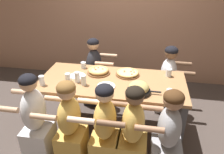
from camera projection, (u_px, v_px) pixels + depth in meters
ground_plane at (112, 128)px, 3.20m from camera, size 18.00×18.00×0.00m
dining_table at (112, 87)px, 2.88m from camera, size 1.89×0.84×0.79m
pizza_board_main at (128, 73)px, 2.97m from camera, size 0.32×0.32×0.05m
pizza_board_second at (99, 71)px, 3.01m from camera, size 0.32×0.32×0.06m
skillet_bowl at (139, 88)px, 2.54m from camera, size 0.40×0.27×0.14m
empty_plate_a at (106, 86)px, 2.69m from camera, size 0.23×0.23×0.02m
empty_plate_b at (77, 76)px, 2.94m from camera, size 0.21×0.21×0.02m
cocktail_glass_blue at (83, 65)px, 3.15m from camera, size 0.07×0.07×0.11m
drinking_glass_a at (169, 94)px, 2.45m from camera, size 0.07×0.07×0.11m
drinking_glass_b at (65, 87)px, 2.60m from camera, size 0.07×0.07×0.11m
drinking_glass_c at (77, 77)px, 2.77m from camera, size 0.07×0.07×0.14m
drinking_glass_d at (68, 78)px, 2.80m from camera, size 0.07×0.07×0.11m
drinking_glass_e at (42, 81)px, 2.71m from camera, size 0.07×0.07×0.13m
drinking_glass_f at (84, 80)px, 2.70m from camera, size 0.07×0.07×0.13m
drinking_glass_g at (169, 73)px, 2.92m from camera, size 0.08×0.08×0.11m
diner_near_center at (105, 131)px, 2.41m from camera, size 0.51×0.40×1.09m
diner_near_right at (167, 139)px, 2.30m from camera, size 0.51×0.40×1.09m
diner_near_left at (36, 122)px, 2.52m from camera, size 0.51×0.40×1.14m
diner_far_midleft at (95, 75)px, 3.59m from camera, size 0.51×0.40×1.14m
diner_far_right at (168, 82)px, 3.41m from camera, size 0.51×0.40×1.08m
diner_near_midleft at (70, 127)px, 2.47m from camera, size 0.51×0.40×1.09m
diner_near_midright at (132, 135)px, 2.36m from camera, size 0.51×0.40×1.10m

